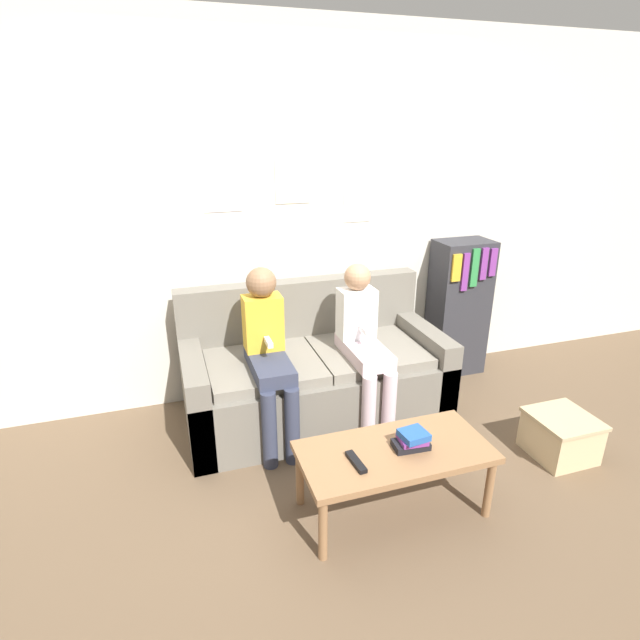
# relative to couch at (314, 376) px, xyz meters

# --- Properties ---
(ground_plane) EXTENTS (10.00, 10.00, 0.00)m
(ground_plane) POSITION_rel_couch_xyz_m (0.00, -0.53, -0.30)
(ground_plane) COLOR brown
(wall_back) EXTENTS (8.00, 0.06, 2.60)m
(wall_back) POSITION_rel_couch_xyz_m (-0.00, 0.50, 1.00)
(wall_back) COLOR beige
(wall_back) RESTS_ON ground_plane
(couch) EXTENTS (1.76, 0.83, 0.91)m
(couch) POSITION_rel_couch_xyz_m (0.00, 0.00, 0.00)
(couch) COLOR #6B665B
(couch) RESTS_ON ground_plane
(coffee_table) EXTENTS (0.99, 0.47, 0.38)m
(coffee_table) POSITION_rel_couch_xyz_m (0.11, -1.04, 0.04)
(coffee_table) COLOR #8E6642
(coffee_table) RESTS_ON ground_plane
(person_left) EXTENTS (0.24, 0.57, 1.13)m
(person_left) POSITION_rel_couch_xyz_m (-0.35, -0.20, 0.34)
(person_left) COLOR #33384C
(person_left) RESTS_ON ground_plane
(person_right) EXTENTS (0.24, 0.57, 1.10)m
(person_right) POSITION_rel_couch_xyz_m (0.28, -0.20, 0.32)
(person_right) COLOR silver
(person_right) RESTS_ON ground_plane
(tv_remote) EXTENTS (0.05, 0.17, 0.02)m
(tv_remote) POSITION_rel_couch_xyz_m (-0.12, -1.09, 0.09)
(tv_remote) COLOR black
(tv_remote) RESTS_ON coffee_table
(book_stack) EXTENTS (0.19, 0.14, 0.10)m
(book_stack) POSITION_rel_couch_xyz_m (0.20, -1.05, 0.13)
(book_stack) COLOR black
(book_stack) RESTS_ON coffee_table
(bookshelf) EXTENTS (0.43, 0.31, 1.10)m
(bookshelf) POSITION_rel_couch_xyz_m (1.32, 0.31, 0.25)
(bookshelf) COLOR #2D2D33
(bookshelf) RESTS_ON ground_plane
(storage_box) EXTENTS (0.36, 0.37, 0.27)m
(storage_box) POSITION_rel_couch_xyz_m (1.31, -0.93, -0.16)
(storage_box) COLOR #CCB284
(storage_box) RESTS_ON ground_plane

